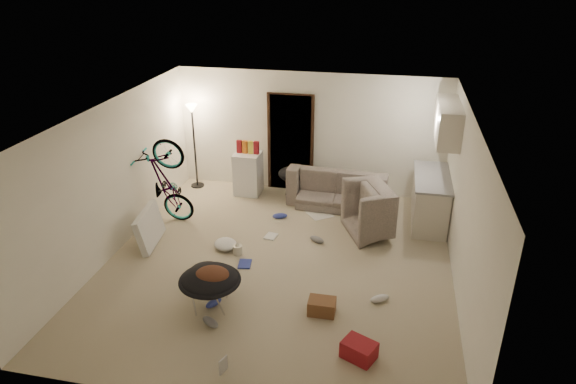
% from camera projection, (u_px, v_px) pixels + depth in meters
% --- Properties ---
extents(floor, '(5.50, 6.00, 0.02)m').
position_uv_depth(floor, '(278.00, 264.00, 8.35)').
color(floor, '#B4A88A').
rests_on(floor, ground).
extents(ceiling, '(5.50, 6.00, 0.02)m').
position_uv_depth(ceiling, '(276.00, 113.00, 7.30)').
color(ceiling, white).
rests_on(ceiling, wall_back).
extents(wall_back, '(5.50, 0.02, 2.50)m').
position_uv_depth(wall_back, '(310.00, 133.00, 10.50)').
color(wall_back, white).
rests_on(wall_back, floor).
extents(wall_front, '(5.50, 0.02, 2.50)m').
position_uv_depth(wall_front, '(210.00, 317.00, 5.15)').
color(wall_front, white).
rests_on(wall_front, floor).
extents(wall_left, '(0.02, 6.00, 2.50)m').
position_uv_depth(wall_left, '(112.00, 179.00, 8.34)').
color(wall_left, white).
rests_on(wall_left, floor).
extents(wall_right, '(0.02, 6.00, 2.50)m').
position_uv_depth(wall_right, '(466.00, 210.00, 7.31)').
color(wall_right, white).
rests_on(wall_right, floor).
extents(doorway, '(0.85, 0.10, 2.04)m').
position_uv_depth(doorway, '(291.00, 143.00, 10.63)').
color(doorway, black).
rests_on(doorway, floor).
extents(door_trim, '(0.97, 0.04, 2.10)m').
position_uv_depth(door_trim, '(290.00, 143.00, 10.61)').
color(door_trim, '#321D11').
rests_on(door_trim, floor).
extents(floor_lamp, '(0.28, 0.28, 1.81)m').
position_uv_depth(floor_lamp, '(193.00, 128.00, 10.60)').
color(floor_lamp, black).
rests_on(floor_lamp, floor).
extents(kitchen_counter, '(0.60, 1.50, 0.88)m').
position_uv_depth(kitchen_counter, '(430.00, 200.00, 9.48)').
color(kitchen_counter, beige).
rests_on(kitchen_counter, floor).
extents(counter_top, '(0.64, 1.54, 0.04)m').
position_uv_depth(counter_top, '(433.00, 177.00, 9.29)').
color(counter_top, gray).
rests_on(counter_top, kitchen_counter).
extents(kitchen_uppers, '(0.38, 1.40, 0.65)m').
position_uv_depth(kitchen_uppers, '(448.00, 122.00, 8.83)').
color(kitchen_uppers, beige).
rests_on(kitchen_uppers, wall_right).
extents(sofa, '(2.00, 0.88, 0.57)m').
position_uv_depth(sofa, '(338.00, 190.00, 10.28)').
color(sofa, '#333A33').
rests_on(sofa, floor).
extents(armchair, '(1.26, 1.32, 0.68)m').
position_uv_depth(armchair, '(386.00, 215.00, 9.18)').
color(armchair, '#333A33').
rests_on(armchair, floor).
extents(bicycle, '(1.75, 0.79, 1.00)m').
position_uv_depth(bicycle, '(168.00, 200.00, 9.44)').
color(bicycle, black).
rests_on(bicycle, floor).
extents(book_asset, '(0.25, 0.22, 0.02)m').
position_uv_depth(book_asset, '(220.00, 375.00, 6.10)').
color(book_asset, maroon).
rests_on(book_asset, floor).
extents(mini_fridge, '(0.53, 0.53, 0.88)m').
position_uv_depth(mini_fridge, '(248.00, 173.00, 10.65)').
color(mini_fridge, white).
rests_on(mini_fridge, floor).
extents(snack_box_0, '(0.10, 0.07, 0.30)m').
position_uv_depth(snack_box_0, '(239.00, 147.00, 10.45)').
color(snack_box_0, maroon).
rests_on(snack_box_0, mini_fridge).
extents(snack_box_1, '(0.11, 0.08, 0.30)m').
position_uv_depth(snack_box_1, '(245.00, 148.00, 10.43)').
color(snack_box_1, orange).
rests_on(snack_box_1, mini_fridge).
extents(snack_box_2, '(0.11, 0.09, 0.30)m').
position_uv_depth(snack_box_2, '(251.00, 148.00, 10.41)').
color(snack_box_2, yellow).
rests_on(snack_box_2, mini_fridge).
extents(snack_box_3, '(0.11, 0.08, 0.30)m').
position_uv_depth(snack_box_3, '(256.00, 149.00, 10.39)').
color(snack_box_3, maroon).
rests_on(snack_box_3, mini_fridge).
extents(saucer_chair, '(0.87, 0.87, 0.62)m').
position_uv_depth(saucer_chair, '(210.00, 285.00, 7.16)').
color(saucer_chair, silver).
rests_on(saucer_chair, floor).
extents(hoodie, '(0.52, 0.45, 0.22)m').
position_uv_depth(hoodie, '(212.00, 275.00, 7.04)').
color(hoodie, '#4F2A1B').
rests_on(hoodie, saucer_chair).
extents(sofa_drape, '(0.65, 0.57, 0.28)m').
position_uv_depth(sofa_drape, '(292.00, 174.00, 10.35)').
color(sofa_drape, black).
rests_on(sofa_drape, sofa).
extents(tv_box, '(0.36, 0.97, 0.63)m').
position_uv_depth(tv_box, '(149.00, 228.00, 8.79)').
color(tv_box, silver).
rests_on(tv_box, floor).
extents(drink_case_a, '(0.38, 0.27, 0.22)m').
position_uv_depth(drink_case_a, '(322.00, 306.00, 7.14)').
color(drink_case_a, brown).
rests_on(drink_case_a, floor).
extents(drink_case_b, '(0.49, 0.44, 0.23)m').
position_uv_depth(drink_case_b, '(359.00, 350.00, 6.34)').
color(drink_case_b, maroon).
rests_on(drink_case_b, floor).
extents(juicer, '(0.16, 0.16, 0.23)m').
position_uv_depth(juicer, '(238.00, 249.00, 8.57)').
color(juicer, beige).
rests_on(juicer, floor).
extents(newspaper, '(0.68, 0.70, 0.01)m').
position_uv_depth(newspaper, '(318.00, 213.00, 9.98)').
color(newspaper, silver).
rests_on(newspaper, floor).
extents(book_blue, '(0.23, 0.29, 0.03)m').
position_uv_depth(book_blue, '(245.00, 264.00, 8.30)').
color(book_blue, '#2B399C').
rests_on(book_blue, floor).
extents(book_white, '(0.23, 0.28, 0.02)m').
position_uv_depth(book_white, '(271.00, 236.00, 9.12)').
color(book_white, silver).
rests_on(book_white, floor).
extents(shoe_0, '(0.31, 0.20, 0.11)m').
position_uv_depth(shoe_0, '(280.00, 216.00, 9.75)').
color(shoe_0, '#2B399C').
rests_on(shoe_0, floor).
extents(shoe_1, '(0.31, 0.23, 0.11)m').
position_uv_depth(shoe_1, '(317.00, 239.00, 8.94)').
color(shoe_1, slate).
rests_on(shoe_1, floor).
extents(shoe_2, '(0.24, 0.29, 0.10)m').
position_uv_depth(shoe_2, '(214.00, 303.00, 7.31)').
color(shoe_2, '#2B399C').
rests_on(shoe_2, floor).
extents(shoe_3, '(0.32, 0.26, 0.11)m').
position_uv_depth(shoe_3, '(210.00, 322.00, 6.92)').
color(shoe_3, slate).
rests_on(shoe_3, floor).
extents(shoe_4, '(0.32, 0.26, 0.11)m').
position_uv_depth(shoe_4, '(380.00, 299.00, 7.39)').
color(shoe_4, white).
rests_on(shoe_4, floor).
extents(clothes_lump_a, '(0.69, 0.62, 0.19)m').
position_uv_depth(clothes_lump_a, '(208.00, 272.00, 7.95)').
color(clothes_lump_a, black).
rests_on(clothes_lump_a, floor).
extents(clothes_lump_b, '(0.67, 0.64, 0.16)m').
position_uv_depth(clothes_lump_b, '(298.00, 194.00, 10.59)').
color(clothes_lump_b, black).
rests_on(clothes_lump_b, floor).
extents(clothes_lump_c, '(0.57, 0.58, 0.14)m').
position_uv_depth(clothes_lump_c, '(226.00, 244.00, 8.76)').
color(clothes_lump_c, silver).
rests_on(clothes_lump_c, floor).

